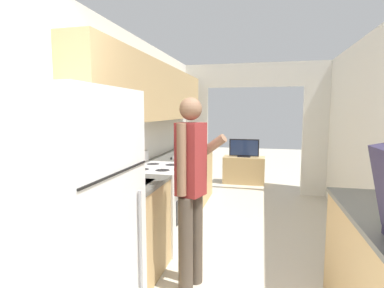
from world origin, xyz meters
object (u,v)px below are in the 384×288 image
(knife, at_px, (172,158))
(refrigerator, at_px, (65,231))
(tv_cabinet, at_px, (244,170))
(television, at_px, (244,148))
(range_oven, at_px, (158,204))
(person, at_px, (191,187))

(knife, bearing_deg, refrigerator, -105.69)
(tv_cabinet, distance_m, television, 0.49)
(refrigerator, bearing_deg, range_oven, 91.75)
(refrigerator, relative_size, range_oven, 1.62)
(person, distance_m, tv_cabinet, 4.15)
(person, bearing_deg, refrigerator, 168.88)
(television, height_order, knife, television)
(person, height_order, television, person)
(person, relative_size, knife, 5.84)
(refrigerator, bearing_deg, tv_cabinet, 81.32)
(tv_cabinet, height_order, television, television)
(range_oven, distance_m, tv_cabinet, 3.38)
(refrigerator, height_order, person, refrigerator)
(refrigerator, distance_m, knife, 2.45)
(refrigerator, xyz_separation_m, television, (0.77, 5.03, -0.08))
(range_oven, xyz_separation_m, television, (0.83, 3.23, 0.31))
(television, bearing_deg, knife, -108.14)
(knife, bearing_deg, range_oven, -106.02)
(tv_cabinet, relative_size, knife, 3.06)
(person, relative_size, television, 2.68)
(range_oven, bearing_deg, tv_cabinet, 75.77)
(refrigerator, xyz_separation_m, knife, (-0.07, 2.45, 0.07))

